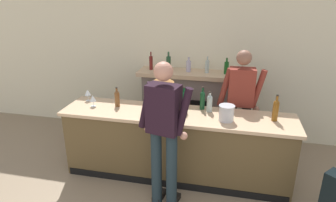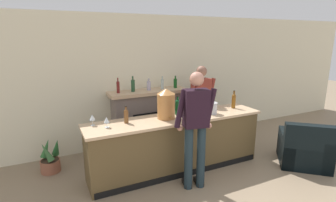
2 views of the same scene
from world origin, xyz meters
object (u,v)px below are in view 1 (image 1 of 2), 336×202
at_px(fireplace_stone, 187,105).
at_px(ice_bucket_steel, 227,113).
at_px(wine_glass_by_dispenser, 93,99).
at_px(person_customer, 164,131).
at_px(wine_bottle_rose_blush, 210,103).
at_px(wine_bottle_cabernet_heavy, 276,109).
at_px(wine_bottle_burgundy_dark, 184,100).
at_px(wine_bottle_riesling_slim, 202,99).
at_px(wine_bottle_merlot_tall, 117,98).
at_px(person_bartender, 240,104).
at_px(potted_plant_corner, 77,122).
at_px(copper_dispenser, 163,94).
at_px(wine_glass_front_left, 88,93).

xyz_separation_m(fireplace_stone, ice_bucket_steel, (0.70, -1.29, 0.44)).
bearing_deg(wine_glass_by_dispenser, person_customer, -28.18).
xyz_separation_m(person_customer, wine_bottle_rose_blush, (0.44, 0.80, 0.08)).
distance_m(fireplace_stone, wine_bottle_cabernet_heavy, 1.81).
bearing_deg(wine_bottle_burgundy_dark, wine_bottle_riesling_slim, 24.48).
relative_size(wine_bottle_cabernet_heavy, wine_bottle_merlot_tall, 1.23).
distance_m(ice_bucket_steel, wine_bottle_rose_blush, 0.34).
bearing_deg(person_bartender, fireplace_stone, 142.75).
bearing_deg(potted_plant_corner, person_bartender, -6.89).
relative_size(fireplace_stone, ice_bucket_steel, 8.16).
height_order(person_customer, wine_bottle_riesling_slim, person_customer).
xyz_separation_m(ice_bucket_steel, wine_bottle_burgundy_dark, (-0.58, 0.20, 0.05)).
relative_size(person_customer, copper_dispenser, 3.59).
relative_size(fireplace_stone, wine_bottle_cabernet_heavy, 4.82).
bearing_deg(potted_plant_corner, wine_bottle_rose_blush, -16.45).
height_order(fireplace_stone, person_customer, person_customer).
distance_m(wine_bottle_rose_blush, wine_glass_front_left, 1.79).
relative_size(potted_plant_corner, copper_dispenser, 1.26).
relative_size(fireplace_stone, wine_bottle_merlot_tall, 5.91).
xyz_separation_m(wine_bottle_cabernet_heavy, wine_bottle_merlot_tall, (-2.12, 0.03, -0.03)).
bearing_deg(wine_glass_front_left, wine_bottle_rose_blush, -0.69).
xyz_separation_m(fireplace_stone, wine_bottle_rose_blush, (0.47, -1.04, 0.47)).
height_order(person_bartender, ice_bucket_steel, person_bartender).
xyz_separation_m(person_customer, person_bartender, (0.85, 1.17, -0.04)).
distance_m(person_bartender, wine_glass_front_left, 2.23).
xyz_separation_m(fireplace_stone, potted_plant_corner, (-1.97, -0.32, -0.39)).
relative_size(wine_bottle_burgundy_dark, wine_bottle_merlot_tall, 1.21).
xyz_separation_m(wine_bottle_burgundy_dark, wine_glass_by_dispenser, (-1.27, -0.13, -0.04)).
height_order(copper_dispenser, wine_bottle_cabernet_heavy, copper_dispenser).
bearing_deg(wine_glass_by_dispenser, fireplace_stone, 46.48).
bearing_deg(wine_glass_by_dispenser, wine_glass_front_left, 132.68).
height_order(fireplace_stone, ice_bucket_steel, fireplace_stone).
distance_m(copper_dispenser, wine_glass_by_dispenser, 1.01).
bearing_deg(wine_bottle_merlot_tall, wine_bottle_burgundy_dark, 2.77).
xyz_separation_m(person_bartender, wine_bottle_cabernet_heavy, (0.42, -0.49, 0.15)).
xyz_separation_m(wine_bottle_riesling_slim, wine_bottle_merlot_tall, (-1.18, -0.15, -0.02)).
bearing_deg(wine_bottle_rose_blush, wine_bottle_merlot_tall, -176.17).
relative_size(person_customer, wine_glass_by_dispenser, 10.87).
bearing_deg(copper_dispenser, wine_bottle_merlot_tall, 175.62).
bearing_deg(wine_bottle_rose_blush, wine_bottle_cabernet_heavy, -7.87).
xyz_separation_m(wine_bottle_cabernet_heavy, wine_glass_by_dispenser, (-2.45, -0.05, -0.04)).
relative_size(ice_bucket_steel, wine_glass_by_dispenser, 1.21).
bearing_deg(person_bartender, potted_plant_corner, 173.11).
distance_m(ice_bucket_steel, wine_bottle_cabernet_heavy, 0.61).
relative_size(copper_dispenser, wine_glass_front_left, 2.91).
distance_m(person_customer, wine_glass_by_dispenser, 1.33).
bearing_deg(person_customer, potted_plant_corner, 142.76).
height_order(copper_dispenser, wine_bottle_burgundy_dark, copper_dispenser).
bearing_deg(wine_glass_front_left, wine_bottle_cabernet_heavy, -2.98).
height_order(potted_plant_corner, wine_glass_front_left, wine_glass_front_left).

